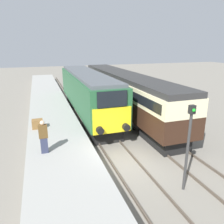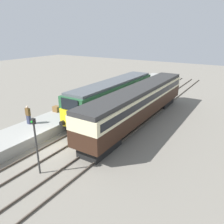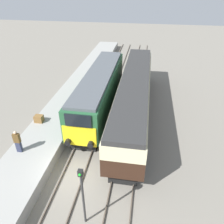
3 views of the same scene
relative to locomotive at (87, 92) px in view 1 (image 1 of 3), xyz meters
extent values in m
plane|color=slate|center=(0.00, -9.25, -2.21)|extent=(120.00, 120.00, 0.00)
cube|color=gray|center=(-3.30, -1.25, -1.75)|extent=(3.50, 50.00, 0.93)
cube|color=#4C4238|center=(-0.72, -4.25, -2.14)|extent=(0.07, 60.00, 0.14)
cube|color=#4C4238|center=(0.72, -4.25, -2.14)|extent=(0.07, 60.00, 0.14)
cube|color=#4C4238|center=(2.68, -4.25, -2.14)|extent=(0.07, 60.00, 0.14)
cube|color=#4C4238|center=(4.12, -4.25, -2.14)|extent=(0.07, 60.00, 0.14)
cube|color=black|center=(0.00, -4.52, -1.71)|extent=(2.03, 4.00, 1.00)
cube|color=black|center=(0.00, 4.60, -1.71)|extent=(2.03, 4.00, 1.00)
cube|color=#235633|center=(0.00, 0.04, 0.15)|extent=(2.70, 14.13, 2.71)
cube|color=yellow|center=(0.00, -7.06, -0.40)|extent=(2.48, 0.10, 1.63)
cube|color=black|center=(0.00, -7.06, 0.97)|extent=(1.89, 0.10, 0.98)
cube|color=#4C5156|center=(0.00, 0.04, 1.62)|extent=(2.38, 13.56, 0.24)
cylinder|color=black|center=(-0.85, -7.27, -0.86)|extent=(0.44, 0.35, 0.44)
cylinder|color=black|center=(0.85, -7.27, -0.86)|extent=(0.44, 0.35, 0.44)
cube|color=black|center=(3.40, -7.49, -1.73)|extent=(1.89, 3.60, 0.95)
cube|color=black|center=(3.40, 6.72, -1.73)|extent=(1.89, 3.60, 0.95)
cube|color=#331E14|center=(3.40, -0.39, -0.56)|extent=(2.70, 18.61, 1.40)
cube|color=beige|center=(3.40, -0.39, 0.69)|extent=(2.71, 18.61, 1.10)
cube|color=black|center=(3.40, -0.39, 0.69)|extent=(2.75, 17.86, 0.61)
cube|color=#2D2D2D|center=(3.40, -0.39, 1.43)|extent=(2.48, 18.61, 0.36)
cube|color=#2D334C|center=(-4.10, -8.28, -0.87)|extent=(0.36, 0.24, 0.83)
cube|color=brown|center=(-4.10, -8.28, -0.10)|extent=(0.44, 0.26, 0.70)
sphere|color=beige|center=(-4.10, -8.28, 0.36)|extent=(0.23, 0.23, 0.23)
cylinder|color=#333333|center=(1.70, -12.11, -0.41)|extent=(0.12, 0.12, 3.60)
cube|color=black|center=(1.70, -12.11, 1.57)|extent=(0.24, 0.20, 0.36)
sphere|color=green|center=(1.70, -12.22, 1.57)|extent=(0.14, 0.14, 0.14)
cube|color=brown|center=(-4.41, -4.51, -0.98)|extent=(0.70, 0.56, 0.60)
camera|label=1|loc=(-4.08, -19.08, 4.07)|focal=35.00mm
camera|label=2|loc=(12.43, -20.02, 6.68)|focal=35.00mm
camera|label=3|loc=(4.30, -18.92, 9.27)|focal=35.00mm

